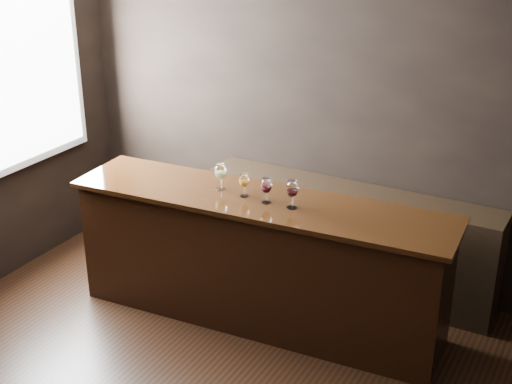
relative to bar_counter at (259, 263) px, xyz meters
The scene contains 8 objects.
room_shell 1.69m from the bar_counter, 94.58° to the right, with size 5.02×4.52×2.81m.
bar_counter is the anchor object (origin of this frame).
bar_top 0.53m from the bar_counter, ahead, with size 3.03×0.70×0.04m, color black.
back_bar_shelf 0.93m from the bar_counter, 63.21° to the left, with size 2.56×0.40×0.92m, color black.
glass_white 0.79m from the bar_counter, behind, with size 0.09×0.09×0.22m.
glass_amber 0.69m from the bar_counter, behind, with size 0.08×0.08×0.19m.
glass_red_a 0.69m from the bar_counter, 26.09° to the right, with size 0.09×0.09×0.20m.
glass_red_b 0.76m from the bar_counter, ahead, with size 0.09×0.09×0.22m.
Camera 1 is at (2.23, -3.16, 3.25)m, focal length 50.00 mm.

